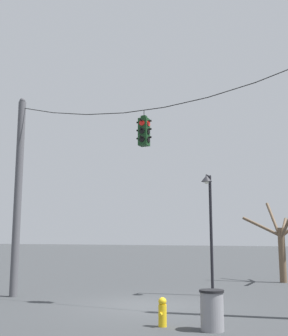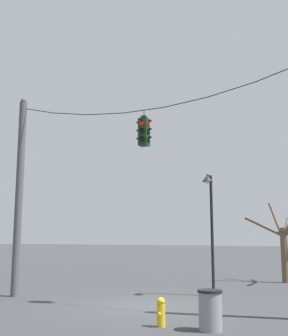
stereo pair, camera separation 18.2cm
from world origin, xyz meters
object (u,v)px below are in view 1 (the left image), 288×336
object	(u,v)px
bare_tree	(282,240)
fire_hydrant	(162,312)
street_lamp	(209,208)
traffic_light_near_left_pole	(144,132)
trash_bin	(212,310)
utility_pole_left	(18,194)

from	to	relation	value
bare_tree	fire_hydrant	xyz separation A→B (m)	(-1.60, -12.73, -1.78)
street_lamp	bare_tree	size ratio (longest dim) A/B	1.15
traffic_light_near_left_pole	trash_bin	xyz separation A→B (m)	(3.14, -2.69, -5.62)
traffic_light_near_left_pole	fire_hydrant	world-z (taller)	traffic_light_near_left_pole
bare_tree	trash_bin	distance (m)	12.77
bare_tree	fire_hydrant	size ratio (longest dim) A/B	5.68
fire_hydrant	trash_bin	bearing A→B (deg)	3.27
traffic_light_near_left_pole	trash_bin	world-z (taller)	traffic_light_near_left_pole
street_lamp	trash_bin	size ratio (longest dim) A/B	4.88
bare_tree	fire_hydrant	bearing A→B (deg)	-97.16
trash_bin	bare_tree	bearing A→B (deg)	88.78
traffic_light_near_left_pole	fire_hydrant	bearing A→B (deg)	-56.71
traffic_light_near_left_pole	bare_tree	size ratio (longest dim) A/B	0.31
street_lamp	fire_hydrant	xyz separation A→B (m)	(0.42, -6.15, -3.13)
street_lamp	bare_tree	bearing A→B (deg)	72.97
street_lamp	fire_hydrant	size ratio (longest dim) A/B	6.52
street_lamp	trash_bin	world-z (taller)	street_lamp
traffic_light_near_left_pole	bare_tree	xyz separation A→B (m)	(3.41, 9.97, -3.96)
utility_pole_left	fire_hydrant	distance (m)	8.85
traffic_light_near_left_pole	utility_pole_left	bearing A→B (deg)	-180.00
utility_pole_left	trash_bin	bearing A→B (deg)	-16.85
utility_pole_left	fire_hydrant	world-z (taller)	utility_pole_left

